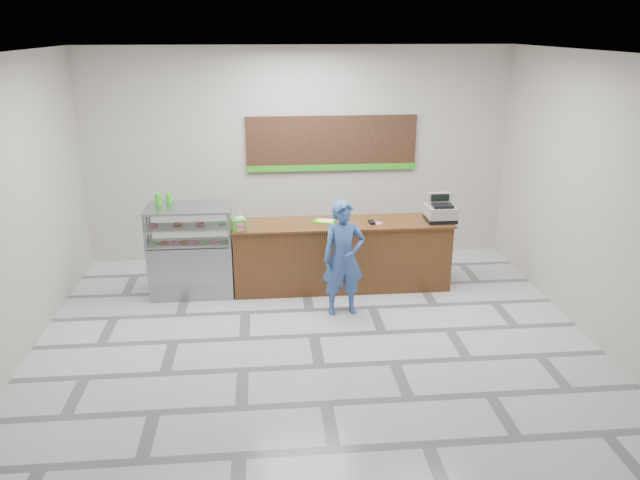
{
  "coord_description": "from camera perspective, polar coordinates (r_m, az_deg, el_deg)",
  "views": [
    {
      "loc": [
        -0.59,
        -7.16,
        3.79
      ],
      "look_at": [
        0.16,
        0.9,
        0.99
      ],
      "focal_mm": 35.0,
      "sensor_mm": 36.0,
      "label": 1
    }
  ],
  "objects": [
    {
      "name": "display_case",
      "position": [
        9.31,
        -11.68,
        -0.87
      ],
      "size": [
        1.22,
        0.72,
        1.33
      ],
      "color": "gray",
      "rests_on": "floor"
    },
    {
      "name": "napkin_box",
      "position": [
        9.15,
        -7.35,
        1.72
      ],
      "size": [
        0.15,
        0.15,
        0.11
      ],
      "primitive_type": "cube",
      "rotation": [
        0.0,
        0.0,
        0.25
      ],
      "color": "white",
      "rests_on": "sales_counter"
    },
    {
      "name": "card_terminal",
      "position": [
        9.18,
        4.75,
        1.63
      ],
      "size": [
        0.09,
        0.16,
        0.04
      ],
      "primitive_type": "cube",
      "rotation": [
        0.0,
        0.0,
        0.13
      ],
      "color": "black",
      "rests_on": "sales_counter"
    },
    {
      "name": "ceiling",
      "position": [
        7.19,
        -0.65,
        16.77
      ],
      "size": [
        7.0,
        7.0,
        0.0
      ],
      "primitive_type": "plane",
      "rotation": [
        3.14,
        0.0,
        0.0
      ],
      "color": "silver",
      "rests_on": "back_wall"
    },
    {
      "name": "serving_tray",
      "position": [
        9.23,
        0.4,
        1.74
      ],
      "size": [
        0.38,
        0.33,
        0.02
      ],
      "rotation": [
        0.0,
        0.0,
        -0.34
      ],
      "color": "#38BC00",
      "rests_on": "sales_counter"
    },
    {
      "name": "sales_counter",
      "position": [
        9.37,
        1.99,
        -1.37
      ],
      "size": [
        3.26,
        0.76,
        1.03
      ],
      "color": "brown",
      "rests_on": "floor"
    },
    {
      "name": "cash_register",
      "position": [
        9.42,
        10.94,
        2.64
      ],
      "size": [
        0.42,
        0.45,
        0.4
      ],
      "rotation": [
        0.0,
        0.0,
        0.01
      ],
      "color": "black",
      "rests_on": "sales_counter"
    },
    {
      "name": "floor",
      "position": [
        8.12,
        -0.56,
        -8.73
      ],
      "size": [
        7.0,
        7.0,
        0.0
      ],
      "primitive_type": "plane",
      "color": "silver",
      "rests_on": "ground"
    },
    {
      "name": "donut_decal",
      "position": [
        9.2,
        5.26,
        1.55
      ],
      "size": [
        0.15,
        0.15,
        0.0
      ],
      "primitive_type": "cylinder",
      "color": "#F55F92",
      "rests_on": "sales_counter"
    },
    {
      "name": "customer",
      "position": [
        8.44,
        2.16,
        -1.67
      ],
      "size": [
        0.62,
        0.44,
        1.6
      ],
      "primitive_type": "imported",
      "rotation": [
        0.0,
        0.0,
        0.1
      ],
      "color": "#355999",
      "rests_on": "floor"
    },
    {
      "name": "straw_cup",
      "position": [
        9.2,
        -7.34,
        1.83
      ],
      "size": [
        0.07,
        0.07,
        0.11
      ],
      "primitive_type": "cylinder",
      "color": "silver",
      "rests_on": "sales_counter"
    },
    {
      "name": "green_cup_left",
      "position": [
        9.32,
        -14.56,
        3.65
      ],
      "size": [
        0.1,
        0.1,
        0.15
      ],
      "primitive_type": "cylinder",
      "color": "green",
      "rests_on": "display_case"
    },
    {
      "name": "back_wall",
      "position": [
        10.38,
        -1.99,
        7.73
      ],
      "size": [
        7.0,
        0.0,
        7.0
      ],
      "primitive_type": "plane",
      "rotation": [
        1.57,
        0.0,
        0.0
      ],
      "color": "#BBB6AC",
      "rests_on": "floor"
    },
    {
      "name": "promo_box",
      "position": [
        8.86,
        -7.41,
        1.35
      ],
      "size": [
        0.21,
        0.15,
        0.17
      ],
      "primitive_type": "cube",
      "rotation": [
        0.0,
        0.0,
        0.12
      ],
      "color": "green",
      "rests_on": "sales_counter"
    },
    {
      "name": "green_cup_right",
      "position": [
        9.36,
        -13.64,
        3.71
      ],
      "size": [
        0.09,
        0.09,
        0.13
      ],
      "primitive_type": "cylinder",
      "color": "green",
      "rests_on": "display_case"
    },
    {
      "name": "menu_board",
      "position": [
        10.35,
        1.08,
        8.74
      ],
      "size": [
        2.8,
        0.06,
        0.9
      ],
      "color": "black",
      "rests_on": "back_wall"
    }
  ]
}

